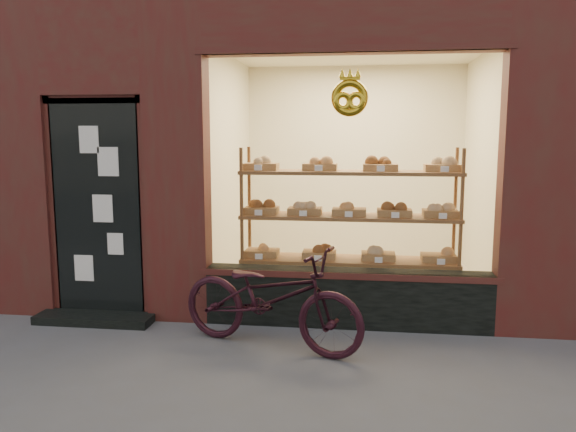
# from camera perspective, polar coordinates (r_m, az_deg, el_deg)

# --- Properties ---
(display_shelf) EXTENTS (2.20, 0.45, 1.70)m
(display_shelf) POSITION_cam_1_polar(r_m,az_deg,el_deg) (5.74, 6.20, -1.40)
(display_shelf) COLOR brown
(display_shelf) RESTS_ON ground
(bicycle) EXTENTS (1.79, 1.08, 0.89)m
(bicycle) POSITION_cam_1_polar(r_m,az_deg,el_deg) (4.85, -1.78, -8.28)
(bicycle) COLOR black
(bicycle) RESTS_ON ground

